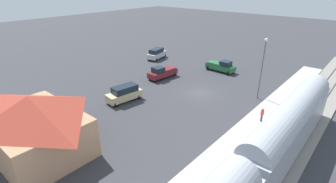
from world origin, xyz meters
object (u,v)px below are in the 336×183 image
object	(u,v)px
pickup_green	(221,66)
light_pole_near_platform	(263,62)
pedestrian_on_platform	(262,114)
suv_silver	(157,53)
station_building	(34,124)
suv_tan	(124,93)
pickup_maroon	(162,72)

from	to	relation	value
pickup_green	light_pole_near_platform	xyz separation A→B (m)	(-9.87, 6.90, 4.29)
pedestrian_on_platform	light_pole_near_platform	xyz separation A→B (m)	(3.10, -6.50, 4.03)
pedestrian_on_platform	suv_silver	xyz separation A→B (m)	(27.54, -11.80, -0.13)
station_building	suv_tan	xyz separation A→B (m)	(2.48, -12.93, -1.96)
suv_silver	station_building	bearing A→B (deg)	113.10
suv_silver	suv_tan	distance (m)	21.07
pickup_green	suv_tan	size ratio (longest dim) A/B	1.07
pedestrian_on_platform	suv_tan	bearing A→B (deg)	20.64
light_pole_near_platform	pickup_maroon	bearing A→B (deg)	9.66
station_building	light_pole_near_platform	xyz separation A→B (m)	(-11.20, -25.75, 2.20)
station_building	pickup_maroon	xyz separation A→B (m)	(4.55, -23.07, -2.08)
suv_silver	suv_tan	world-z (taller)	same
station_building	pedestrian_on_platform	xyz separation A→B (m)	(-14.30, -19.26, -1.83)
suv_silver	light_pole_near_platform	xyz separation A→B (m)	(-24.44, 5.30, 4.16)
pickup_maroon	light_pole_near_platform	world-z (taller)	light_pole_near_platform
pedestrian_on_platform	station_building	bearing A→B (deg)	53.40
pickup_maroon	suv_tan	bearing A→B (deg)	101.53
pickup_green	suv_tan	bearing A→B (deg)	79.05
pickup_maroon	suv_tan	size ratio (longest dim) A/B	1.08
station_building	light_pole_near_platform	distance (m)	28.17
suv_tan	station_building	bearing A→B (deg)	100.87
station_building	light_pole_near_platform	size ratio (longest dim) A/B	1.26
pickup_green	pickup_maroon	bearing A→B (deg)	58.44
light_pole_near_platform	pickup_green	bearing A→B (deg)	-34.95
station_building	light_pole_near_platform	bearing A→B (deg)	-113.51
pedestrian_on_platform	pickup_green	distance (m)	18.64
pedestrian_on_platform	pickup_maroon	world-z (taller)	pickup_maroon
suv_tan	pickup_green	bearing A→B (deg)	-100.95
station_building	pedestrian_on_platform	world-z (taller)	station_building
pickup_maroon	suv_silver	bearing A→B (deg)	-42.56
suv_silver	pickup_green	distance (m)	14.66
suv_silver	pickup_green	size ratio (longest dim) A/B	0.95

